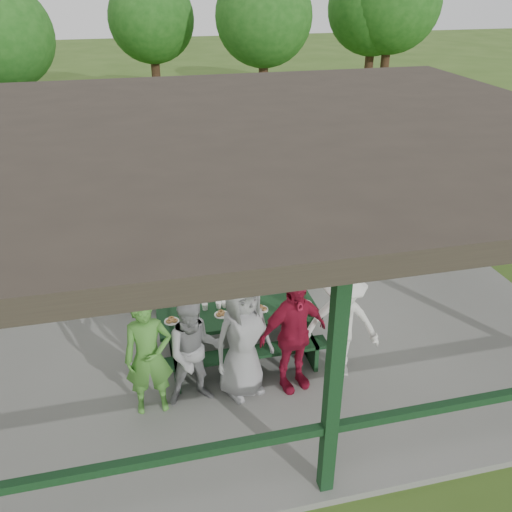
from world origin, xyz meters
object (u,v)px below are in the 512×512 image
object	(u,v)px
contestant_red	(293,335)
spectator_grey	(302,223)
contestant_green	(148,357)
spectator_blue	(136,214)
picnic_table_near	(239,328)
spectator_lblue	(203,231)
contestant_white_fedora	(341,324)
pickup_truck	(270,138)
picnic_table_far	(220,265)
contestant_grey_left	(195,352)
contestant_grey_mid	(243,338)
farm_trailer	(44,149)

from	to	relation	value
contestant_red	spectator_grey	size ratio (longest dim) A/B	1.17
contestant_green	spectator_blue	world-z (taller)	spectator_blue
picnic_table_near	spectator_lblue	distance (m)	2.90
contestant_white_fedora	pickup_truck	bearing A→B (deg)	97.52
picnic_table_far	contestant_red	bearing A→B (deg)	-79.89
contestant_red	spectator_lblue	distance (m)	3.81
contestant_grey_left	contestant_red	world-z (taller)	contestant_red
contestant_grey_left	contestant_red	bearing A→B (deg)	-1.71
pickup_truck	spectator_blue	bearing A→B (deg)	124.11
spectator_blue	pickup_truck	distance (m)	7.28
contestant_green	contestant_red	distance (m)	1.94
picnic_table_near	contestant_green	world-z (taller)	contestant_green
contestant_grey_mid	spectator_lblue	distance (m)	3.70
contestant_grey_left	contestant_white_fedora	bearing A→B (deg)	1.34
spectator_grey	farm_trailer	distance (m)	9.09
spectator_blue	contestant_white_fedora	bearing A→B (deg)	100.54
farm_trailer	picnic_table_far	bearing A→B (deg)	-41.59
picnic_table_near	spectator_grey	size ratio (longest dim) A/B	1.60
contestant_green	spectator_blue	distance (m)	4.41
contestant_grey_mid	spectator_lblue	world-z (taller)	contestant_grey_mid
contestant_red	farm_trailer	size ratio (longest dim) A/B	0.45
spectator_lblue	picnic_table_far	bearing A→B (deg)	107.22
picnic_table_near	spectator_lblue	world-z (taller)	spectator_lblue
contestant_grey_mid	farm_trailer	world-z (taller)	contestant_grey_mid
spectator_blue	pickup_truck	world-z (taller)	spectator_blue
contestant_green	spectator_blue	bearing A→B (deg)	88.88
picnic_table_far	contestant_red	size ratio (longest dim) A/B	1.56
contestant_grey_left	spectator_grey	world-z (taller)	contestant_grey_left
picnic_table_far	picnic_table_near	bearing A→B (deg)	-91.82
pickup_truck	farm_trailer	size ratio (longest dim) A/B	1.36
contestant_grey_mid	spectator_grey	world-z (taller)	contestant_grey_mid
contestant_green	contestant_white_fedora	bearing A→B (deg)	1.93
contestant_red	farm_trailer	distance (m)	11.66
spectator_lblue	contestant_white_fedora	bearing A→B (deg)	117.55
picnic_table_far	farm_trailer	world-z (taller)	farm_trailer
contestant_grey_left	spectator_grey	size ratio (longest dim) A/B	1.08
picnic_table_near	spectator_grey	distance (m)	3.45
contestant_grey_mid	contestant_red	distance (m)	0.69
farm_trailer	picnic_table_near	bearing A→B (deg)	-46.55
picnic_table_near	contestant_grey_left	size ratio (longest dim) A/B	1.48
contestant_grey_mid	spectator_blue	xyz separation A→B (m)	(-1.20, 4.35, 0.09)
contestant_red	spectator_grey	distance (m)	3.95
spectator_blue	contestant_grey_mid	bearing A→B (deg)	84.46
spectator_blue	farm_trailer	distance (m)	6.89
contestant_grey_mid	contestant_red	bearing A→B (deg)	-23.79
picnic_table_far	contestant_white_fedora	distance (m)	3.05
picnic_table_near	picnic_table_far	distance (m)	2.00
spectator_lblue	spectator_grey	bearing A→B (deg)	-174.51
contestant_grey_mid	contestant_grey_left	bearing A→B (deg)	163.44
picnic_table_near	contestant_grey_mid	world-z (taller)	contestant_grey_mid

